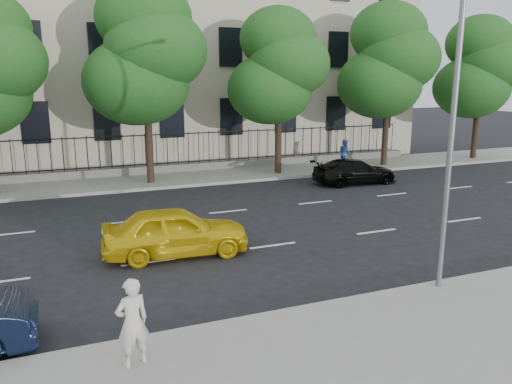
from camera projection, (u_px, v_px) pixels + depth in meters
ground at (309, 273)px, 13.90m from camera, size 120.00×120.00×0.00m
near_sidewalk at (399, 339)px, 10.26m from camera, size 60.00×4.00×0.15m
far_sidewalk at (186, 178)px, 26.55m from camera, size 60.00×4.00×0.15m
lane_markings at (248, 226)px, 18.19m from camera, size 49.60×4.62×0.01m
masonry_building at (148, 19)px, 32.62m from camera, size 34.60×12.11×18.50m
iron_fence at (178, 162)px, 27.95m from camera, size 30.00×0.50×2.20m
street_light at (440, 85)px, 12.04m from camera, size 0.25×3.32×8.05m
tree_c at (145, 54)px, 23.83m from camera, size 5.89×5.50×9.80m
tree_d at (278, 67)px, 26.49m from camera, size 5.34×4.94×8.84m
tree_e at (388, 61)px, 28.93m from camera, size 5.71×5.31×9.46m
tree_f at (480, 68)px, 31.54m from camera, size 5.52×5.12×9.01m
yellow_taxi at (176, 231)px, 15.17m from camera, size 4.53×2.11×1.50m
black_sedan at (355, 171)px, 25.39m from camera, size 4.44×1.98×1.27m
woman_near at (132, 322)px, 9.03m from camera, size 0.71×0.56×1.70m
pedestrian_far at (345, 153)px, 29.43m from camera, size 0.67×0.83×1.59m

